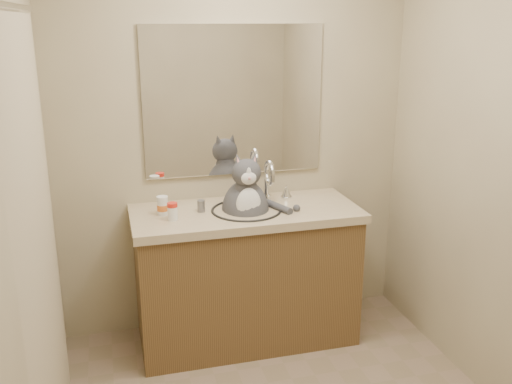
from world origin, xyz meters
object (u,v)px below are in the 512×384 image
pill_bottle_redcap (173,211)px  grey_canister (201,206)px  cat (246,207)px  pill_bottle_orange (163,206)px

pill_bottle_redcap → grey_canister: 0.20m
pill_bottle_redcap → grey_canister: pill_bottle_redcap is taller
cat → grey_canister: bearing=176.3°
pill_bottle_orange → grey_canister: size_ratio=1.58×
pill_bottle_orange → cat: bearing=-4.2°
pill_bottle_redcap → grey_canister: bearing=29.2°
cat → pill_bottle_redcap: bearing=-168.0°
pill_bottle_redcap → cat: bearing=8.6°
grey_canister → cat: bearing=-7.0°
pill_bottle_orange → pill_bottle_redcap: bearing=-66.5°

